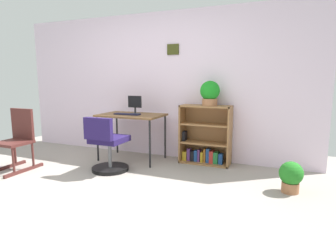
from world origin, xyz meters
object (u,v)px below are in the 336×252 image
monitor (135,105)px  keyboard (127,114)px  rocking_chair (17,139)px  potted_plant_on_shelf (210,93)px  desk (131,118)px  bookshelf_low (205,138)px  potted_plant_floor (291,176)px  office_chair (107,148)px

monitor → keyboard: 0.20m
rocking_chair → potted_plant_on_shelf: 2.85m
desk → bookshelf_low: bookshelf_low is taller
rocking_chair → potted_plant_on_shelf: size_ratio=2.37×
desk → rocking_chair: size_ratio=1.15×
monitor → potted_plant_floor: monitor is taller
keyboard → potted_plant_on_shelf: potted_plant_on_shelf is taller
office_chair → rocking_chair: (-1.25, -0.40, 0.10)m
keyboard → bookshelf_low: bookshelf_low is taller
rocking_chair → potted_plant_on_shelf: potted_plant_on_shelf is taller
desk → potted_plant_floor: desk is taller
bookshelf_low → potted_plant_floor: size_ratio=2.48×
bookshelf_low → potted_plant_on_shelf: 0.70m
monitor → office_chair: monitor is taller
monitor → potted_plant_floor: bearing=-13.1°
office_chair → bookshelf_low: 1.48m
desk → bookshelf_low: 1.20m
office_chair → keyboard: bearing=92.0°
monitor → bookshelf_low: 1.22m
desk → office_chair: office_chair is taller
potted_plant_on_shelf → potted_plant_floor: (1.15, -0.72, -0.89)m
monitor → potted_plant_on_shelf: potted_plant_on_shelf is taller
office_chair → potted_plant_floor: office_chair is taller
keyboard → potted_plant_floor: bearing=-9.8°
bookshelf_low → potted_plant_on_shelf: (0.07, -0.06, 0.69)m
desk → rocking_chair: rocking_chair is taller
potted_plant_floor → office_chair: bearing=-175.8°
rocking_chair → potted_plant_floor: (3.61, 0.57, -0.24)m
rocking_chair → potted_plant_on_shelf: (2.46, 1.29, 0.65)m
keyboard → potted_plant_floor: (2.38, -0.41, -0.55)m
desk → monitor: monitor is taller
monitor → bookshelf_low: size_ratio=0.32×
potted_plant_on_shelf → office_chair: bearing=-143.7°
rocking_chair → potted_plant_floor: bearing=9.0°
bookshelf_low → rocking_chair: bearing=-150.7°
keyboard → potted_plant_floor: 2.48m
potted_plant_floor → keyboard: bearing=170.2°
monitor → potted_plant_floor: 2.47m
desk → keyboard: 0.11m
monitor → bookshelf_low: (1.09, 0.23, -0.49)m
keyboard → desk: bearing=72.7°
bookshelf_low → desk: bearing=-166.3°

